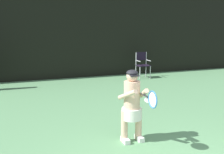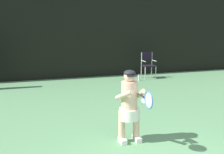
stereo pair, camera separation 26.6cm
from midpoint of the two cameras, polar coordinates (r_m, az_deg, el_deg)
backdrop_screen at (r=11.54m, az=-9.85°, el=8.69°), size 18.00×0.12×3.66m
umpire_chair at (r=11.58m, az=5.76°, el=2.87°), size 0.52×0.44×1.08m
water_bottle at (r=11.08m, az=3.94°, el=-0.06°), size 0.07×0.07×0.27m
tennis_player at (r=5.22m, az=2.78°, el=-5.63°), size 0.54×0.62×1.41m
tennis_racket at (r=4.72m, az=6.79°, el=-4.67°), size 0.03×0.60×0.31m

